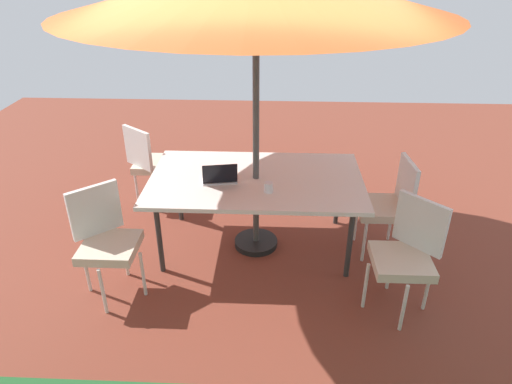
# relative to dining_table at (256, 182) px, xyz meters

# --- Properties ---
(ground_plane) EXTENTS (10.00, 10.00, 0.02)m
(ground_plane) POSITION_rel_dining_table_xyz_m (0.00, 0.00, -0.74)
(ground_plane) COLOR brown
(dining_table) EXTENTS (2.03, 1.23, 0.77)m
(dining_table) POSITION_rel_dining_table_xyz_m (0.00, 0.00, 0.00)
(dining_table) COLOR white
(dining_table) RESTS_ON ground_plane
(chair_northwest) EXTENTS (0.59, 0.59, 0.98)m
(chair_northwest) POSITION_rel_dining_table_xyz_m (-1.26, 0.84, -0.18)
(chair_northwest) COLOR beige
(chair_northwest) RESTS_ON ground_plane
(chair_northeast) EXTENTS (0.59, 0.59, 0.98)m
(chair_northeast) POSITION_rel_dining_table_xyz_m (1.24, 0.75, -0.18)
(chair_northeast) COLOR beige
(chair_northeast) RESTS_ON ground_plane
(chair_west) EXTENTS (0.48, 0.47, 0.98)m
(chair_west) POSITION_rel_dining_table_xyz_m (-1.28, 0.02, -0.18)
(chair_west) COLOR beige
(chair_west) RESTS_ON ground_plane
(chair_southeast) EXTENTS (0.58, 0.58, 0.98)m
(chair_southeast) POSITION_rel_dining_table_xyz_m (1.25, -0.83, -0.18)
(chair_southeast) COLOR beige
(chair_southeast) RESTS_ON ground_plane
(laptop) EXTENTS (0.36, 0.30, 0.21)m
(laptop) POSITION_rel_dining_table_xyz_m (0.33, 0.10, 0.09)
(laptop) COLOR #B7B7BC
(laptop) RESTS_ON dining_table
(cup) EXTENTS (0.08, 0.08, 0.09)m
(cup) POSITION_rel_dining_table_xyz_m (-0.13, 0.28, 0.09)
(cup) COLOR white
(cup) RESTS_ON dining_table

